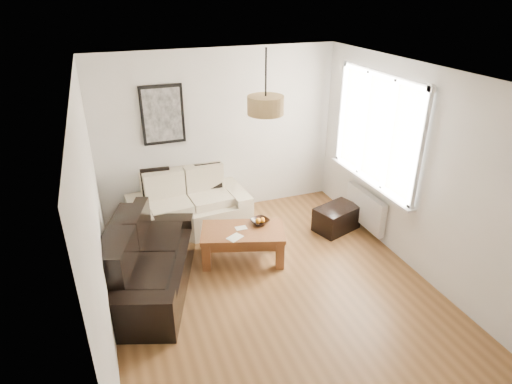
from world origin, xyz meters
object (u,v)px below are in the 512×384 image
object	(u,v)px
loveseat_cream	(189,203)
coffee_table	(243,244)
sofa_leather	(147,260)
ottoman	(336,218)

from	to	relation	value
loveseat_cream	coffee_table	size ratio (longest dim) A/B	1.57
loveseat_cream	sofa_leather	bearing A→B (deg)	-126.55
loveseat_cream	coffee_table	world-z (taller)	loveseat_cream
loveseat_cream	ottoman	xyz separation A→B (m)	(2.10, -0.80, -0.24)
sofa_leather	coffee_table	world-z (taller)	sofa_leather
loveseat_cream	coffee_table	distance (m)	1.19
coffee_table	loveseat_cream	bearing A→B (deg)	115.48
loveseat_cream	ottoman	distance (m)	2.26
sofa_leather	coffee_table	size ratio (longest dim) A/B	1.71
sofa_leather	ottoman	xyz separation A→B (m)	(2.88, 0.45, -0.22)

